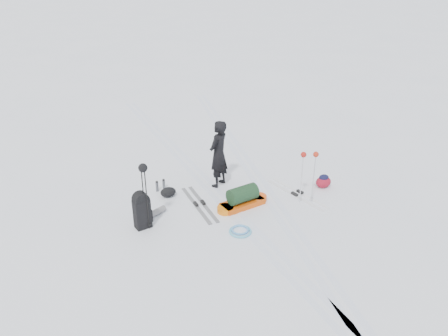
{
  "coord_description": "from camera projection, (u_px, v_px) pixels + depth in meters",
  "views": [
    {
      "loc": [
        -3.39,
        -8.26,
        5.31
      ],
      "look_at": [
        -0.04,
        0.13,
        0.95
      ],
      "focal_mm": 35.0,
      "sensor_mm": 36.0,
      "label": 1
    }
  ],
  "objects": [
    {
      "name": "small_daypack",
      "position": [
        323.0,
        181.0,
        11.13
      ],
      "size": [
        0.51,
        0.49,
        0.35
      ],
      "rotation": [
        0.0,
        0.0,
        -0.62
      ],
      "color": "maroon",
      "rests_on": "ground"
    },
    {
      "name": "ski_poles_black",
      "position": [
        143.0,
        176.0,
        8.97
      ],
      "size": [
        0.19,
        0.2,
        1.55
      ],
      "rotation": [
        0.0,
        0.0,
        -0.08
      ],
      "color": "black",
      "rests_on": "ground"
    },
    {
      "name": "stuff_sack",
      "position": [
        168.0,
        192.0,
        10.72
      ],
      "size": [
        0.46,
        0.39,
        0.24
      ],
      "rotation": [
        0.0,
        0.0,
        0.3
      ],
      "color": "black",
      "rests_on": "ground"
    },
    {
      "name": "snow_hill_backdrop",
      "position": [
        314.0,
        231.0,
        131.54
      ],
      "size": [
        359.5,
        192.0,
        162.45
      ],
      "color": "white",
      "rests_on": "ground"
    },
    {
      "name": "pulk_sled",
      "position": [
        243.0,
        199.0,
        10.26
      ],
      "size": [
        1.4,
        0.65,
        0.52
      ],
      "rotation": [
        0.0,
        0.0,
        0.2
      ],
      "color": "#C7490B",
      "rests_on": "ground"
    },
    {
      "name": "ski_tracks",
      "position": [
        237.0,
        185.0,
        11.29
      ],
      "size": [
        3.38,
        17.97,
        0.01
      ],
      "color": "silver",
      "rests_on": "ground"
    },
    {
      "name": "skier",
      "position": [
        218.0,
        154.0,
        10.92
      ],
      "size": [
        0.76,
        0.72,
        1.75
      ],
      "primitive_type": "imported",
      "rotation": [
        0.0,
        0.0,
        3.78
      ],
      "color": "black",
      "rests_on": "ground"
    },
    {
      "name": "thermos_pair",
      "position": [
        160.0,
        185.0,
        11.02
      ],
      "size": [
        0.29,
        0.17,
        0.28
      ],
      "rotation": [
        0.0,
        0.0,
        -0.38
      ],
      "color": "#515358",
      "rests_on": "ground"
    },
    {
      "name": "expedition_rucksack",
      "position": [
        144.0,
        210.0,
        9.43
      ],
      "size": [
        0.82,
        0.71,
        0.86
      ],
      "rotation": [
        0.0,
        0.0,
        0.21
      ],
      "color": "black",
      "rests_on": "ground"
    },
    {
      "name": "touring_skis_grey",
      "position": [
        199.0,
        204.0,
        10.4
      ],
      "size": [
        0.35,
        1.84,
        0.07
      ],
      "rotation": [
        0.0,
        0.0,
        1.61
      ],
      "color": "gray",
      "rests_on": "ground"
    },
    {
      "name": "ski_poles_silver",
      "position": [
        309.0,
        160.0,
        10.07
      ],
      "size": [
        0.4,
        0.22,
        1.31
      ],
      "rotation": [
        0.0,
        0.0,
        -0.16
      ],
      "color": "silver",
      "rests_on": "ground"
    },
    {
      "name": "ground",
      "position": [
        228.0,
        206.0,
        10.35
      ],
      "size": [
        200.0,
        200.0,
        0.0
      ],
      "primitive_type": "plane",
      "color": "white",
      "rests_on": "ground"
    },
    {
      "name": "rope_coil",
      "position": [
        240.0,
        231.0,
        9.36
      ],
      "size": [
        0.59,
        0.59,
        0.06
      ],
      "rotation": [
        0.0,
        0.0,
        0.22
      ],
      "color": "#52A9C8",
      "rests_on": "ground"
    },
    {
      "name": "touring_skis_white",
      "position": [
        297.0,
        194.0,
        10.85
      ],
      "size": [
        0.75,
        1.91,
        0.07
      ],
      "rotation": [
        0.0,
        0.0,
        -1.32
      ],
      "color": "silver",
      "rests_on": "ground"
    }
  ]
}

